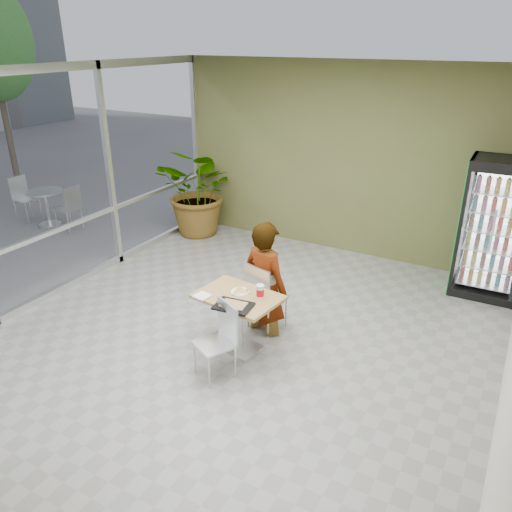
% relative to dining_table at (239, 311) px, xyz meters
% --- Properties ---
extents(ground, '(7.00, 7.00, 0.00)m').
position_rel_dining_table_xyz_m(ground, '(-0.12, 0.07, -0.54)').
color(ground, gray).
rests_on(ground, ground).
extents(room_envelope, '(6.00, 7.00, 3.20)m').
position_rel_dining_table_xyz_m(room_envelope, '(-0.12, 0.07, 1.06)').
color(room_envelope, silver).
rests_on(room_envelope, ground).
extents(storefront_frame, '(0.10, 7.00, 3.20)m').
position_rel_dining_table_xyz_m(storefront_frame, '(-3.12, 0.07, 1.06)').
color(storefront_frame, silver).
rests_on(storefront_frame, ground).
extents(dining_table, '(1.03, 0.78, 0.75)m').
position_rel_dining_table_xyz_m(dining_table, '(0.00, 0.00, 0.00)').
color(dining_table, '#AB8749').
rests_on(dining_table, ground).
extents(chair_far, '(0.50, 0.50, 0.93)m').
position_rel_dining_table_xyz_m(chair_far, '(0.03, 0.53, 0.01)').
color(chair_far, silver).
rests_on(chair_far, ground).
extents(chair_near, '(0.52, 0.52, 0.88)m').
position_rel_dining_table_xyz_m(chair_near, '(0.07, -0.48, -0.02)').
color(chair_near, silver).
rests_on(chair_near, ground).
extents(seated_woman, '(0.74, 0.57, 1.79)m').
position_rel_dining_table_xyz_m(seated_woman, '(0.05, 0.58, 0.06)').
color(seated_woman, black).
rests_on(seated_woman, ground).
extents(pizza_plate, '(0.31, 0.30, 0.03)m').
position_rel_dining_table_xyz_m(pizza_plate, '(-0.02, 0.08, 0.23)').
color(pizza_plate, white).
rests_on(pizza_plate, dining_table).
extents(soda_cup, '(0.09, 0.09, 0.17)m').
position_rel_dining_table_xyz_m(soda_cup, '(0.25, 0.07, 0.29)').
color(soda_cup, white).
rests_on(soda_cup, dining_table).
extents(napkin_stack, '(0.19, 0.19, 0.02)m').
position_rel_dining_table_xyz_m(napkin_stack, '(-0.35, -0.24, 0.23)').
color(napkin_stack, white).
rests_on(napkin_stack, dining_table).
extents(cafeteria_tray, '(0.45, 0.35, 0.02)m').
position_rel_dining_table_xyz_m(cafeteria_tray, '(0.09, -0.26, 0.23)').
color(cafeteria_tray, black).
rests_on(cafeteria_tray, dining_table).
extents(beverage_fridge, '(0.93, 0.73, 2.01)m').
position_rel_dining_table_xyz_m(beverage_fridge, '(2.40, 3.05, 0.47)').
color(beverage_fridge, black).
rests_on(beverage_fridge, ground).
extents(potted_plant, '(1.54, 1.34, 1.69)m').
position_rel_dining_table_xyz_m(potted_plant, '(-2.65, 3.00, 0.31)').
color(potted_plant, '#306428').
rests_on(potted_plant, ground).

